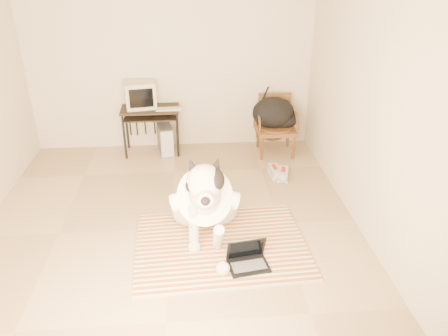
{
  "coord_description": "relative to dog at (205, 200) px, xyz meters",
  "views": [
    {
      "loc": [
        0.25,
        -3.9,
        2.66
      ],
      "look_at": [
        0.56,
        -0.05,
        0.73
      ],
      "focal_mm": 35.0,
      "sensor_mm": 36.0,
      "label": 1
    }
  ],
  "objects": [
    {
      "name": "floor",
      "position": [
        -0.36,
        0.14,
        -0.42
      ],
      "size": [
        4.5,
        4.5,
        0.0
      ],
      "primitive_type": "plane",
      "color": "tan",
      "rests_on": "ground"
    },
    {
      "name": "wall_back",
      "position": [
        -0.36,
        2.39,
        0.93
      ],
      "size": [
        4.5,
        0.0,
        4.5
      ],
      "primitive_type": "plane",
      "rotation": [
        1.57,
        0.0,
        0.0
      ],
      "color": "beige",
      "rests_on": "floor"
    },
    {
      "name": "wall_front",
      "position": [
        -0.36,
        -2.11,
        0.93
      ],
      "size": [
        4.5,
        0.0,
        4.5
      ],
      "primitive_type": "plane",
      "rotation": [
        -1.57,
        0.0,
        0.0
      ],
      "color": "beige",
      "rests_on": "floor"
    },
    {
      "name": "wall_right",
      "position": [
        1.64,
        0.14,
        0.93
      ],
      "size": [
        0.0,
        4.5,
        4.5
      ],
      "primitive_type": "plane",
      "rotation": [
        1.57,
        0.0,
        -1.57
      ],
      "color": "beige",
      "rests_on": "floor"
    },
    {
      "name": "rug",
      "position": [
        0.15,
        -0.21,
        -0.41
      ],
      "size": [
        1.75,
        1.37,
        0.02
      ],
      "color": "#CA4320",
      "rests_on": "floor"
    },
    {
      "name": "dog",
      "position": [
        0.0,
        0.0,
        0.0
      ],
      "size": [
        0.71,
        1.47,
        1.06
      ],
      "color": "silver",
      "rests_on": "rug"
    },
    {
      "name": "laptop",
      "position": [
        0.37,
        -0.54,
        -0.34
      ],
      "size": [
        0.41,
        0.32,
        0.26
      ],
      "color": "black",
      "rests_on": "rug"
    },
    {
      "name": "computer_desk",
      "position": [
        -0.68,
        2.12,
        0.16
      ],
      "size": [
        0.82,
        0.47,
        0.67
      ],
      "color": "black",
      "rests_on": "floor"
    },
    {
      "name": "crt_monitor",
      "position": [
        -0.8,
        2.21,
        0.44
      ],
      "size": [
        0.47,
        0.45,
        0.37
      ],
      "color": "#B7AC8F",
      "rests_on": "computer_desk"
    },
    {
      "name": "desk_keyboard",
      "position": [
        -0.41,
        2.04,
        0.27
      ],
      "size": [
        0.35,
        0.13,
        0.02
      ],
      "primitive_type": "cube",
      "rotation": [
        0.0,
        0.0,
        0.01
      ],
      "color": "#B7AC8F",
      "rests_on": "computer_desk"
    },
    {
      "name": "pc_tower",
      "position": [
        -0.49,
        2.12,
        -0.22
      ],
      "size": [
        0.26,
        0.46,
        0.41
      ],
      "color": "#505052",
      "rests_on": "floor"
    },
    {
      "name": "rattan_chair",
      "position": [
        1.1,
        2.02,
        -0.01
      ],
      "size": [
        0.55,
        0.53,
        0.82
      ],
      "color": "brown",
      "rests_on": "floor"
    },
    {
      "name": "backpack",
      "position": [
        1.08,
        2.02,
        0.16
      ],
      "size": [
        0.64,
        0.49,
        0.44
      ],
      "color": "black",
      "rests_on": "rattan_chair"
    },
    {
      "name": "sneaker_left",
      "position": [
        0.96,
        1.27,
        -0.37
      ],
      "size": [
        0.15,
        0.32,
        0.11
      ],
      "color": "silver",
      "rests_on": "floor"
    },
    {
      "name": "sneaker_right",
      "position": [
        1.06,
        1.19,
        -0.37
      ],
      "size": [
        0.2,
        0.33,
        0.11
      ],
      "color": "silver",
      "rests_on": "floor"
    }
  ]
}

